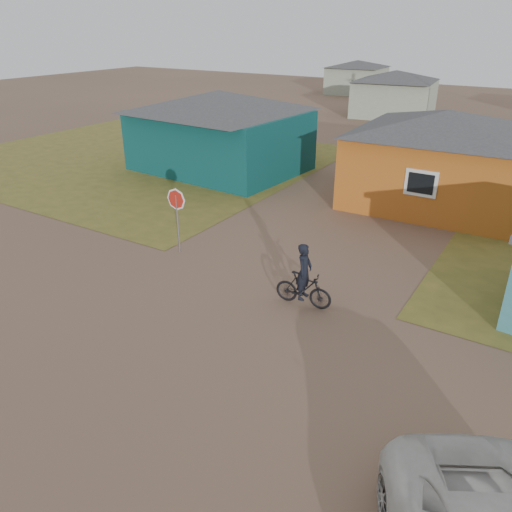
# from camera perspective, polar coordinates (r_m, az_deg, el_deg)

# --- Properties ---
(ground) EXTENTS (120.00, 120.00, 0.00)m
(ground) POSITION_cam_1_polar(r_m,az_deg,el_deg) (12.27, -8.77, -10.30)
(ground) COLOR brown
(grass_nw) EXTENTS (20.00, 18.00, 0.00)m
(grass_nw) POSITION_cam_1_polar(r_m,az_deg,el_deg) (29.96, -13.35, 10.92)
(grass_nw) COLOR olive
(grass_nw) RESTS_ON ground
(house_teal) EXTENTS (8.93, 7.08, 4.00)m
(house_teal) POSITION_cam_1_polar(r_m,az_deg,el_deg) (26.36, -4.19, 14.19)
(house_teal) COLOR #0A393B
(house_teal) RESTS_ON ground
(house_yellow) EXTENTS (7.72, 6.76, 3.90)m
(house_yellow) POSITION_cam_1_polar(r_m,az_deg,el_deg) (22.38, 20.54, 10.57)
(house_yellow) COLOR #B95F1C
(house_yellow) RESTS_ON ground
(house_pale_west) EXTENTS (7.04, 6.15, 3.60)m
(house_pale_west) POSITION_cam_1_polar(r_m,az_deg,el_deg) (43.62, 15.54, 17.50)
(house_pale_west) COLOR #949F88
(house_pale_west) RESTS_ON ground
(house_pale_north) EXTENTS (6.28, 5.81, 3.40)m
(house_pale_north) POSITION_cam_1_polar(r_m,az_deg,el_deg) (57.53, 11.43, 19.46)
(house_pale_north) COLOR #949F88
(house_pale_north) RESTS_ON ground
(stop_sign) EXTENTS (0.69, 0.31, 2.24)m
(stop_sign) POSITION_cam_1_polar(r_m,az_deg,el_deg) (16.45, -9.06, 5.72)
(stop_sign) COLOR gray
(stop_sign) RESTS_ON ground
(cyclist) EXTENTS (1.64, 0.61, 1.82)m
(cyclist) POSITION_cam_1_polar(r_m,az_deg,el_deg) (13.54, 5.47, -3.14)
(cyclist) COLOR black
(cyclist) RESTS_ON ground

